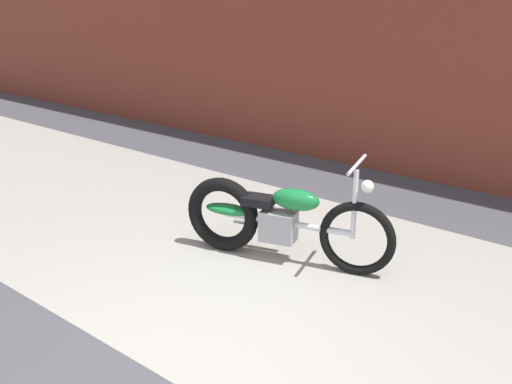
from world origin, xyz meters
TOP-DOWN VIEW (x-y plane):
  - ground_plane at (0.00, 0.00)m, footprint 80.00×80.00m
  - sidewalk_slab at (0.00, 1.75)m, footprint 36.00×3.50m
  - motorcycle_green at (-0.62, 1.84)m, footprint 1.96×0.79m

SIDE VIEW (x-z plane):
  - ground_plane at x=0.00m, z-range 0.00..0.00m
  - sidewalk_slab at x=0.00m, z-range 0.00..0.01m
  - motorcycle_green at x=-0.62m, z-range -0.12..0.91m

